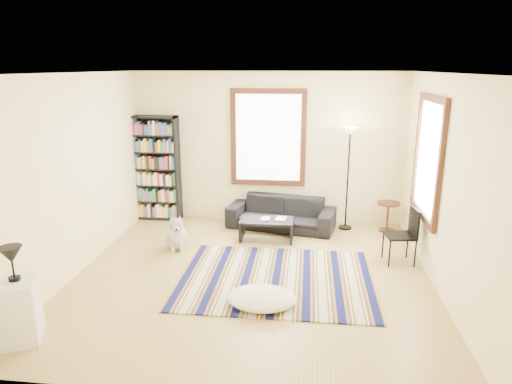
# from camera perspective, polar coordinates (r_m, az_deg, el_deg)

# --- Properties ---
(floor) EXTENTS (5.00, 5.00, 0.10)m
(floor) POSITION_cam_1_polar(r_m,az_deg,el_deg) (6.64, -0.50, -10.78)
(floor) COLOR tan
(floor) RESTS_ON ground
(ceiling) EXTENTS (5.00, 5.00, 0.10)m
(ceiling) POSITION_cam_1_polar(r_m,az_deg,el_deg) (5.95, -0.57, 15.14)
(ceiling) COLOR white
(ceiling) RESTS_ON floor
(wall_back) EXTENTS (5.00, 0.10, 2.80)m
(wall_back) POSITION_cam_1_polar(r_m,az_deg,el_deg) (8.62, 1.57, 5.54)
(wall_back) COLOR #FAEDA8
(wall_back) RESTS_ON floor
(wall_front) EXTENTS (5.00, 0.10, 2.80)m
(wall_front) POSITION_cam_1_polar(r_m,az_deg,el_deg) (3.74, -5.41, -7.97)
(wall_front) COLOR #FAEDA8
(wall_front) RESTS_ON floor
(wall_left) EXTENTS (0.10, 5.00, 2.80)m
(wall_left) POSITION_cam_1_polar(r_m,az_deg,el_deg) (6.92, -22.00, 1.94)
(wall_left) COLOR #FAEDA8
(wall_left) RESTS_ON floor
(wall_right) EXTENTS (0.10, 5.00, 2.80)m
(wall_right) POSITION_cam_1_polar(r_m,az_deg,el_deg) (6.35, 22.94, 0.71)
(wall_right) COLOR #FAEDA8
(wall_right) RESTS_ON floor
(window_back) EXTENTS (1.20, 0.06, 1.60)m
(window_back) POSITION_cam_1_polar(r_m,az_deg,el_deg) (8.50, 1.53, 6.78)
(window_back) COLOR white
(window_back) RESTS_ON wall_back
(window_right) EXTENTS (0.06, 1.20, 1.60)m
(window_right) POSITION_cam_1_polar(r_m,az_deg,el_deg) (7.04, 20.74, 3.96)
(window_right) COLOR white
(window_right) RESTS_ON wall_right
(rug) EXTENTS (2.69, 2.15, 0.02)m
(rug) POSITION_cam_1_polar(r_m,az_deg,el_deg) (6.51, 2.54, -10.74)
(rug) COLOR #0D1143
(rug) RESTS_ON floor
(sofa) EXTENTS (2.04, 1.12, 0.56)m
(sofa) POSITION_cam_1_polar(r_m,az_deg,el_deg) (8.38, 3.16, -2.64)
(sofa) COLOR black
(sofa) RESTS_ON floor
(bookshelf) EXTENTS (0.90, 0.30, 2.00)m
(bookshelf) POSITION_cam_1_polar(r_m,az_deg,el_deg) (8.91, -12.41, 2.90)
(bookshelf) COLOR black
(bookshelf) RESTS_ON floor
(coffee_table) EXTENTS (1.01, 0.76, 0.36)m
(coffee_table) POSITION_cam_1_polar(r_m,az_deg,el_deg) (7.85, 1.35, -4.69)
(coffee_table) COLOR black
(coffee_table) RESTS_ON floor
(book_a) EXTENTS (0.15, 0.20, 0.02)m
(book_a) POSITION_cam_1_polar(r_m,az_deg,el_deg) (7.79, 0.62, -3.36)
(book_a) COLOR beige
(book_a) RESTS_ON coffee_table
(book_b) EXTENTS (0.22, 0.27, 0.02)m
(book_b) POSITION_cam_1_polar(r_m,az_deg,el_deg) (7.82, 2.48, -3.31)
(book_b) COLOR beige
(book_b) RESTS_ON coffee_table
(floor_cushion) EXTENTS (1.04, 0.91, 0.22)m
(floor_cushion) POSITION_cam_1_polar(r_m,az_deg,el_deg) (5.80, 0.71, -13.12)
(floor_cushion) COLOR beige
(floor_cushion) RESTS_ON floor
(floor_lamp) EXTENTS (0.36, 0.36, 1.86)m
(floor_lamp) POSITION_cam_1_polar(r_m,az_deg,el_deg) (8.32, 11.39, 1.57)
(floor_lamp) COLOR black
(floor_lamp) RESTS_ON floor
(side_table) EXTENTS (0.41, 0.41, 0.54)m
(side_table) POSITION_cam_1_polar(r_m,az_deg,el_deg) (8.53, 16.13, -3.01)
(side_table) COLOR #422210
(side_table) RESTS_ON floor
(folding_chair) EXTENTS (0.46, 0.45, 0.86)m
(folding_chair) POSITION_cam_1_polar(r_m,az_deg,el_deg) (7.20, 17.54, -5.22)
(folding_chair) COLOR black
(folding_chair) RESTS_ON floor
(white_cabinet) EXTENTS (0.55, 0.61, 0.70)m
(white_cabinet) POSITION_cam_1_polar(r_m,az_deg,el_deg) (5.68, -27.47, -12.94)
(white_cabinet) COLOR white
(white_cabinet) RESTS_ON floor
(table_lamp) EXTENTS (0.31, 0.31, 0.38)m
(table_lamp) POSITION_cam_1_polar(r_m,az_deg,el_deg) (5.46, -28.17, -7.90)
(table_lamp) COLOR black
(table_lamp) RESTS_ON white_cabinet
(dog) EXTENTS (0.57, 0.68, 0.58)m
(dog) POSITION_cam_1_polar(r_m,az_deg,el_deg) (7.53, -9.90, -4.93)
(dog) COLOR #B2B2B2
(dog) RESTS_ON floor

